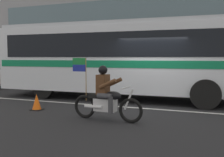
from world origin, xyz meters
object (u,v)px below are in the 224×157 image
transit_bus (129,55)px  motorcycle_with_rider (106,97)px  traffic_cone (37,102)px  fire_hydrant (152,82)px

transit_bus → motorcycle_with_rider: transit_bus is taller
transit_bus → traffic_cone: transit_bus is taller
fire_hydrant → traffic_cone: 6.44m
fire_hydrant → motorcycle_with_rider: bearing=-88.9°
transit_bus → motorcycle_with_rider: bearing=-81.9°
motorcycle_with_rider → traffic_cone: 2.85m
motorcycle_with_rider → fire_hydrant: size_ratio=2.93×
fire_hydrant → traffic_cone: size_ratio=1.36×
transit_bus → traffic_cone: bearing=-123.2°
fire_hydrant → traffic_cone: bearing=-114.4°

